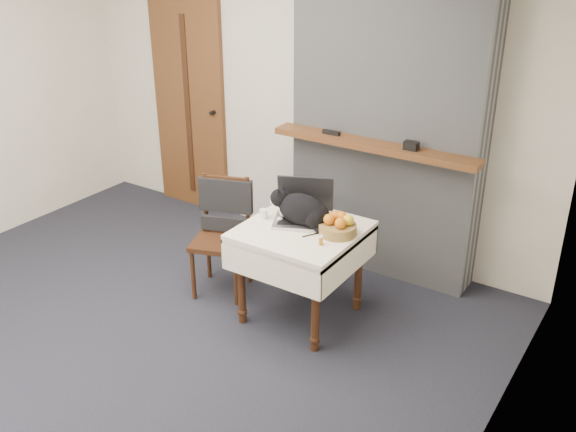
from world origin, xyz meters
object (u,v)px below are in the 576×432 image
at_px(door, 190,107).
at_px(laptop, 304,210).
at_px(side_table, 301,243).
at_px(pill_bottle, 321,240).
at_px(chair, 224,219).
at_px(cat, 303,210).
at_px(cream_jar, 264,214).
at_px(fruit_basket, 338,226).

height_order(door, laptop, door).
relative_size(side_table, laptop, 1.57).
distance_m(pill_bottle, chair, 0.99).
relative_size(cat, cream_jar, 8.00).
xyz_separation_m(door, pill_bottle, (2.20, -1.27, -0.27)).
relative_size(pill_bottle, chair, 0.07).
height_order(door, cat, door).
bearing_deg(chair, laptop, -12.92).
distance_m(door, cat, 2.24).
xyz_separation_m(door, fruit_basket, (2.22, -1.07, -0.24)).
distance_m(fruit_basket, chair, 0.99).
distance_m(laptop, pill_bottle, 0.40).
relative_size(cream_jar, pill_bottle, 1.01).
bearing_deg(laptop, chair, 162.12).
bearing_deg(laptop, cat, -85.73).
bearing_deg(door, cat, -29.00).
bearing_deg(chair, cream_jar, -27.82).
xyz_separation_m(door, laptop, (1.90, -1.00, -0.23)).
distance_m(pill_bottle, fruit_basket, 0.20).
bearing_deg(chair, side_table, -23.52).
distance_m(side_table, fruit_basket, 0.31).
relative_size(laptop, cat, 0.93).
bearing_deg(pill_bottle, side_table, 149.08).
distance_m(cream_jar, chair, 0.45).
relative_size(side_table, cat, 1.47).
xyz_separation_m(cat, fruit_basket, (0.27, 0.01, -0.05)).
bearing_deg(laptop, fruit_basket, -37.06).
bearing_deg(side_table, fruit_basket, 13.01).
bearing_deg(pill_bottle, cat, 143.44).
distance_m(cream_jar, fruit_basket, 0.56).
relative_size(cream_jar, fruit_basket, 0.26).
height_order(door, fruit_basket, door).
bearing_deg(side_table, cream_jar, -177.90).
relative_size(pill_bottle, fruit_basket, 0.26).
distance_m(laptop, cream_jar, 0.28).
relative_size(laptop, fruit_basket, 1.96).
height_order(cat, chair, cat).
distance_m(cat, pill_bottle, 0.33).
distance_m(side_table, laptop, 0.23).
xyz_separation_m(side_table, cream_jar, (-0.31, -0.01, 0.15)).
bearing_deg(pill_bottle, fruit_basket, 85.83).
height_order(laptop, chair, laptop).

